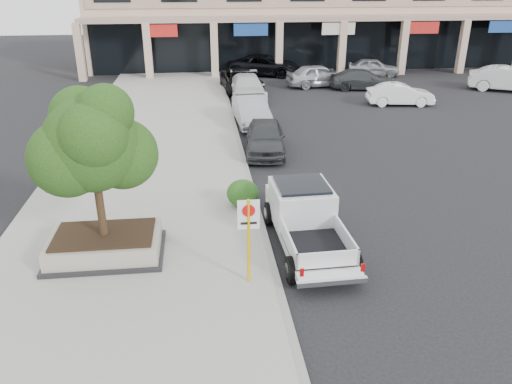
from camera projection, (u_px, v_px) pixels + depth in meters
ground at (322, 252)px, 14.52m from camera, size 120.00×120.00×0.00m
sidewalk at (147, 181)px, 19.37m from camera, size 8.00×52.00×0.15m
curb at (248, 176)px, 19.79m from camera, size 0.20×52.00×0.15m
strip_mall at (323, 7)px, 44.35m from camera, size 40.55×12.43×9.50m
planter at (106, 245)px, 13.98m from camera, size 3.20×2.20×0.68m
planter_tree at (98, 143)px, 12.96m from camera, size 2.90×2.55×4.00m
no_parking_sign at (249, 230)px, 12.33m from camera, size 0.55×0.09×2.30m
hedge at (243, 193)px, 16.92m from camera, size 1.10×0.99×0.93m
pickup_truck at (308, 222)px, 14.50m from camera, size 2.10×5.30×1.65m
curb_car_a at (265, 137)px, 22.36m from camera, size 2.20×4.44×1.45m
curb_car_b at (251, 111)px, 26.60m from camera, size 1.80×4.65×1.51m
curb_car_c at (247, 88)px, 32.00m from camera, size 2.13×5.23×1.52m
curb_car_d at (241, 81)px, 34.23m from camera, size 2.83×5.52×1.49m
lot_car_a at (319, 76)px, 35.67m from camera, size 4.88×2.50×1.59m
lot_car_b at (400, 94)px, 30.69m from camera, size 4.16×1.90×1.32m
lot_car_c at (363, 79)px, 34.91m from camera, size 4.91×2.52×1.36m
lot_car_d at (265, 65)px, 39.70m from camera, size 6.32×4.45×1.60m
lot_car_e at (373, 67)px, 39.50m from camera, size 4.34×2.55×1.39m
lot_car_f at (507, 79)px, 34.33m from camera, size 5.24×3.84×1.65m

